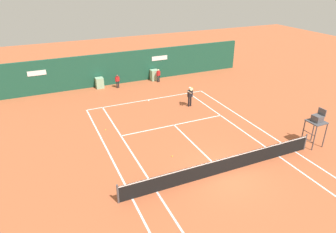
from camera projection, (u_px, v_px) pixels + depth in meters
The scene contains 9 objects.
ground_plane at pixel (218, 167), 17.52m from camera, with size 80.00×80.00×0.01m.
tennis_net at pixel (224, 165), 16.83m from camera, with size 12.10×0.10×1.07m.
sponsor_back_wall at pixel (129, 68), 30.37m from camera, with size 25.00×1.02×3.10m.
umpire_chair at pixel (317, 121), 19.00m from camera, with size 1.00×1.00×2.52m.
player_on_baseline at pixel (190, 95), 24.99m from camera, with size 0.61×0.73×1.88m.
ball_kid_right_post at pixel (158, 75), 30.67m from camera, with size 0.44×0.22×1.33m.
ball_kid_left_post at pixel (117, 80), 29.11m from camera, with size 0.44×0.18×1.30m.
tennis_ball_by_sideline at pixel (106, 130), 21.57m from camera, with size 0.07×0.07×0.07m, color #CCE033.
tennis_ball_near_service_line at pixel (172, 156), 18.49m from camera, with size 0.07×0.07×0.07m, color #CCE033.
Camera 1 is at (-8.58, -11.55, 10.14)m, focal length 32.76 mm.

